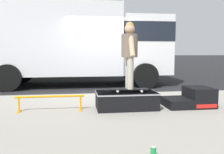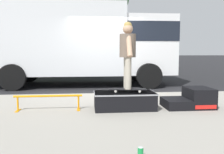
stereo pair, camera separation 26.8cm
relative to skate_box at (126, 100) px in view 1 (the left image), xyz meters
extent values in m
plane|color=black|center=(-0.11, 2.50, -0.31)|extent=(140.00, 140.00, 0.00)
cube|color=gray|center=(-0.11, -0.50, -0.25)|extent=(50.00, 5.00, 0.12)
cube|color=black|center=(0.00, 0.00, -0.01)|extent=(1.25, 0.69, 0.35)
cube|color=gray|center=(0.00, 0.00, 0.15)|extent=(1.27, 0.71, 0.03)
cube|color=black|center=(1.11, 0.00, -0.10)|extent=(0.51, 0.69, 0.19)
cube|color=black|center=(1.62, 0.00, 0.02)|extent=(0.51, 0.69, 0.42)
cube|color=red|center=(1.62, -0.35, -0.11)|extent=(0.45, 0.01, 0.08)
cylinder|color=orange|center=(-1.57, 0.02, 0.11)|extent=(1.38, 0.04, 0.04)
cylinder|color=orange|center=(-2.18, 0.02, -0.04)|extent=(0.04, 0.04, 0.30)
cube|color=orange|center=(-2.18, 0.02, -0.18)|extent=(0.06, 0.28, 0.01)
cylinder|color=orange|center=(-0.96, 0.02, -0.04)|extent=(0.04, 0.04, 0.30)
cube|color=orange|center=(-0.96, 0.02, -0.18)|extent=(0.06, 0.28, 0.01)
cube|color=black|center=(0.07, 0.02, 0.22)|extent=(0.80, 0.29, 0.02)
cylinder|color=silver|center=(0.32, 0.08, 0.19)|extent=(0.06, 0.04, 0.05)
cylinder|color=silver|center=(0.30, -0.10, 0.19)|extent=(0.06, 0.04, 0.05)
cylinder|color=silver|center=(-0.17, 0.14, 0.19)|extent=(0.06, 0.04, 0.05)
cylinder|color=silver|center=(-0.19, -0.04, 0.19)|extent=(0.06, 0.04, 0.05)
cylinder|color=#B7AD99|center=(0.07, 0.10, 0.56)|extent=(0.13, 0.13, 0.66)
cylinder|color=#B7AD99|center=(0.07, -0.07, 0.56)|extent=(0.13, 0.13, 0.66)
cylinder|color=#726051|center=(0.07, 0.02, 1.13)|extent=(0.34, 0.34, 0.48)
cylinder|color=tan|center=(0.07, 0.23, 1.12)|extent=(0.10, 0.29, 0.45)
cylinder|color=tan|center=(0.07, -0.19, 1.12)|extent=(0.10, 0.29, 0.45)
sphere|color=tan|center=(0.07, 0.02, 1.47)|extent=(0.21, 0.21, 0.21)
sphere|color=tan|center=(0.07, 0.02, 1.53)|extent=(0.17, 0.17, 0.17)
cylinder|color=#198C3F|center=(-0.17, -2.44, -0.13)|extent=(0.07, 0.07, 0.12)
cylinder|color=silver|center=(-0.17, -2.44, -0.07)|extent=(0.06, 0.06, 0.00)
cube|color=silver|center=(-1.89, 4.70, 1.44)|extent=(5.00, 2.35, 2.60)
cube|color=white|center=(1.56, 4.70, 1.24)|extent=(1.90, 2.16, 2.20)
cube|color=black|center=(1.56, 4.70, 1.72)|extent=(1.92, 2.19, 0.70)
cylinder|color=black|center=(1.41, 5.88, 0.14)|extent=(0.90, 0.28, 0.90)
cylinder|color=black|center=(1.41, 3.53, 0.14)|extent=(0.90, 0.28, 0.90)
cylinder|color=black|center=(-3.29, 5.88, 0.14)|extent=(0.90, 0.28, 0.90)
cylinder|color=black|center=(-3.29, 3.53, 0.14)|extent=(0.90, 0.28, 0.90)
cylinder|color=brown|center=(-1.93, 9.61, 1.39)|extent=(0.56, 0.56, 3.41)
cube|color=beige|center=(-3.89, 16.67, 2.69)|extent=(9.00, 7.50, 6.00)
cube|color=#B2ADA3|center=(-3.89, 12.67, 1.09)|extent=(9.00, 0.50, 2.80)
camera|label=1|loc=(-1.03, -5.09, 1.02)|focal=40.18mm
camera|label=2|loc=(-0.76, -5.13, 1.02)|focal=40.18mm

